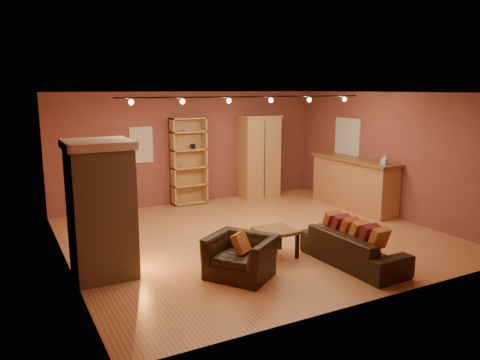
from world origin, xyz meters
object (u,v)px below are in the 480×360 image
armchair (241,250)px  loveseat (353,241)px  coffee_table (276,233)px  fireplace (102,209)px  armoire (259,156)px  bar_counter (353,183)px  bookcase (188,160)px

armchair → loveseat: bearing=41.7°
loveseat → coffee_table: 1.31m
fireplace → armoire: (4.87, 3.57, 0.04)m
coffee_table → armoire: bearing=63.4°
loveseat → coffee_table: (-0.93, 0.93, 0.02)m
loveseat → armchair: armchair is taller
fireplace → bar_counter: 6.41m
fireplace → loveseat: fireplace is taller
bar_counter → loveseat: bar_counter is taller
armoire → bar_counter: (1.38, -2.17, -0.47)m
bookcase → armoire: (1.98, -0.16, -0.01)m
armoire → bar_counter: bearing=-57.7°
armoire → fireplace: bearing=-143.7°
loveseat → armchair: (-1.88, 0.42, 0.04)m
armoire → coffee_table: 4.65m
armchair → bar_counter: bearing=83.5°
bookcase → armoire: size_ratio=1.00×
bar_counter → loveseat: (-2.50, -2.87, -0.23)m
fireplace → coffee_table: (2.81, -0.54, -0.65)m
bar_counter → coffee_table: bar_counter is taller
coffee_table → bar_counter: bearing=29.5°
loveseat → coffee_table: loveseat is taller
bookcase → armchair: 4.93m
fireplace → bar_counter: fireplace is taller
loveseat → armoire: bearing=-14.5°
bar_counter → coffee_table: (-3.43, -1.94, -0.21)m
fireplace → coffee_table: size_ratio=3.28×
armoire → coffee_table: bearing=-116.6°
fireplace → armchair: fireplace is taller
armoire → bar_counter: 2.62m
bookcase → loveseat: (0.85, -5.20, -0.71)m
bookcase → loveseat: size_ratio=1.13×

